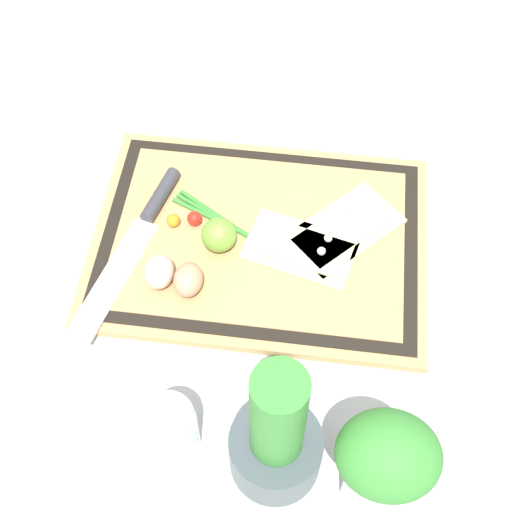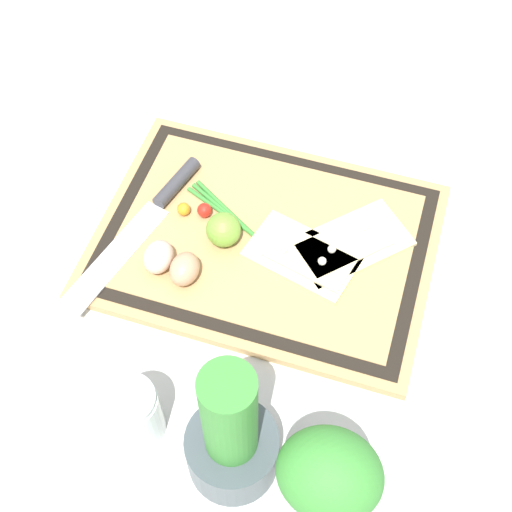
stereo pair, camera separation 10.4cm
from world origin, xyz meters
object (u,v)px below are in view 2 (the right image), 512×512
lime (223,230)px  pizza_slice_far (304,256)px  herb_glass (327,484)px  egg_brown (185,269)px  pizza_slice_near (350,243)px  egg_pink (159,257)px  sauce_jar (135,416)px  knife (156,207)px  herb_pot (231,439)px  cherry_tomato_red (205,210)px  cherry_tomato_yellow (184,209)px

lime → pizza_slice_far: bearing=-177.8°
herb_glass → egg_brown: bearing=-43.9°
pizza_slice_near → egg_pink: bearing=24.7°
pizza_slice_far → sauce_jar: sauce_jar is taller
egg_brown → knife: bearing=-49.2°
egg_pink → sauce_jar: (-0.06, 0.24, 0.01)m
knife → lime: (-0.12, 0.02, 0.02)m
herb_pot → egg_brown: bearing=-56.9°
pizza_slice_far → herb_glass: (-0.12, 0.35, 0.10)m
pizza_slice_near → herb_pot: (0.06, 0.36, 0.06)m
lime → cherry_tomato_red: lime is taller
egg_brown → herb_pot: (-0.15, 0.23, 0.05)m
egg_brown → lime: size_ratio=1.03×
lime → herb_glass: bearing=125.1°
egg_pink → cherry_tomato_yellow: 0.10m
egg_brown → sauce_jar: bearing=95.0°
egg_brown → herb_glass: herb_glass is taller
egg_pink → herb_glass: herb_glass is taller
herb_glass → sauce_jar: bearing=-7.6°
knife → herb_glass: 0.52m
knife → herb_pot: bearing=125.6°
knife → egg_brown: 0.13m
lime → sauce_jar: 0.31m
pizza_slice_far → cherry_tomato_yellow: bearing=-7.0°
cherry_tomato_red → herb_glass: (-0.28, 0.38, 0.10)m
pizza_slice_near → pizza_slice_far: size_ratio=1.06×
egg_pink → egg_brown: bearing=169.7°
sauce_jar → herb_glass: (-0.25, 0.03, 0.08)m
pizza_slice_near → knife: bearing=5.1°
egg_pink → lime: size_ratio=1.03×
cherry_tomato_red → lime: bearing=140.7°
pizza_slice_near → lime: lime is taller
cherry_tomato_yellow → herb_glass: bearing=130.4°
cherry_tomato_red → sauce_jar: 0.35m
pizza_slice_near → herb_glass: 0.41m
egg_pink → knife: bearing=-65.0°
egg_brown → lime: 0.09m
lime → herb_glass: size_ratio=0.25×
herb_pot → herb_glass: (-0.12, 0.03, 0.04)m
pizza_slice_far → egg_pink: bearing=20.9°
pizza_slice_far → egg_brown: size_ratio=3.31×
knife → sauce_jar: sauce_jar is taller
pizza_slice_far → knife: size_ratio=0.57×
egg_brown → sauce_jar: size_ratio=0.52×
sauce_jar → herb_glass: size_ratio=0.50×
egg_pink → herb_glass: 0.42m
egg_brown → cherry_tomato_yellow: bearing=-68.1°
herb_glass → herb_pot: bearing=-13.9°
pizza_slice_far → egg_brown: egg_brown is taller
lime → herb_glass: 0.42m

